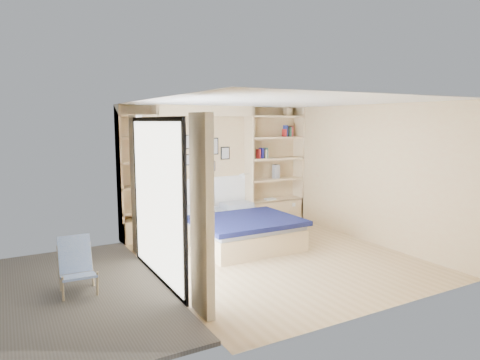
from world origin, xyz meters
TOP-DOWN VIEW (x-y plane):
  - ground at (0.00, 0.00)m, footprint 4.50×4.50m
  - room_shell at (-0.39, 1.52)m, footprint 4.50×4.50m
  - bed at (-0.16, 1.07)m, footprint 1.77×2.27m
  - photo_gallery at (-0.45, 2.22)m, footprint 1.48×0.02m
  - reading_lamps at (-0.30, 2.00)m, footprint 1.92×0.12m
  - shelf_decor at (1.07, 2.07)m, footprint 3.49×0.23m
  - deck at (-3.60, 0.00)m, footprint 3.20×4.00m
  - deck_chair at (-3.04, 0.10)m, footprint 0.46×0.73m

SIDE VIEW (x-z plane):
  - ground at x=0.00m, z-range 0.00..0.00m
  - deck at x=-3.60m, z-range -0.03..0.03m
  - bed at x=-0.16m, z-range -0.25..0.82m
  - deck_chair at x=-3.04m, z-range -0.02..0.70m
  - room_shell at x=-0.39m, z-range -1.17..3.33m
  - reading_lamps at x=-0.30m, z-range 1.03..1.17m
  - photo_gallery at x=-0.45m, z-range 1.19..2.01m
  - shelf_decor at x=1.07m, z-range 0.66..2.69m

